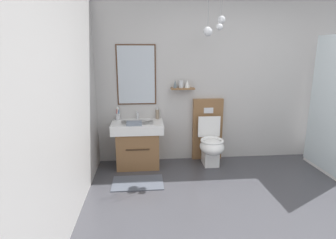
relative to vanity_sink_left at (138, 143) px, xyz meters
name	(u,v)px	position (x,y,z in m)	size (l,w,h in m)	color
ground_plane	(294,235)	(1.56, -1.76, -0.42)	(5.79, 5.40, 0.10)	#3D3D42
wall_back	(234,75)	(1.54, 0.28, 0.99)	(4.59, 0.62, 2.71)	#B7B5B2
wall_left	(45,98)	(-0.68, -1.76, 0.98)	(0.12, 4.20, 2.71)	#B7B5B2
bath_mat	(138,183)	(0.00, -0.61, -0.37)	(0.68, 0.44, 0.01)	#474C56
vanity_sink_left	(138,143)	(0.00, 0.00, 0.00)	(0.77, 0.52, 0.70)	brown
tap_on_left_sink	(137,115)	(0.00, 0.19, 0.39)	(0.03, 0.13, 0.11)	silver
toilet	(210,140)	(1.12, 0.02, 0.00)	(0.48, 0.62, 1.00)	brown
toothbrush_cup	(118,116)	(-0.30, 0.18, 0.38)	(0.07, 0.07, 0.20)	silver
soap_dispenser	(157,114)	(0.31, 0.19, 0.40)	(0.06, 0.06, 0.18)	gray
folded_hand_towel	(134,123)	(-0.04, -0.16, 0.35)	(0.22, 0.16, 0.04)	gray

